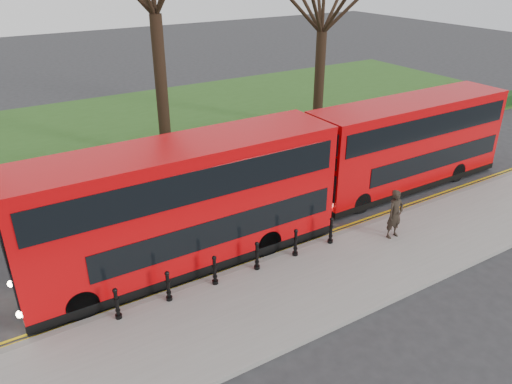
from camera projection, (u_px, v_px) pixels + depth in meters
ground at (225, 258)px, 17.78m from camera, size 120.00×120.00×0.00m
pavement at (271, 302)px, 15.45m from camera, size 60.00×4.00×0.15m
kerb at (239, 270)px, 16.98m from camera, size 60.00×0.25×0.16m
grass_verge at (102, 137)px, 29.24m from camera, size 60.00×18.00×0.06m
hedge at (153, 181)px, 22.81m from camera, size 60.00×0.90×0.80m
yellow_line_outer at (234, 267)px, 17.24m from camera, size 60.00×0.10×0.01m
yellow_line_inner at (231, 265)px, 17.40m from camera, size 60.00×0.10×0.01m
bollard_row at (236, 263)px, 16.34m from camera, size 8.13×0.15×1.00m
bus_lead at (183, 206)px, 16.62m from camera, size 10.97×2.52×4.36m
bus_rear at (408, 144)px, 22.50m from camera, size 10.15×2.33×4.04m
pedestrian at (395, 214)px, 18.44m from camera, size 0.70×0.47×1.91m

